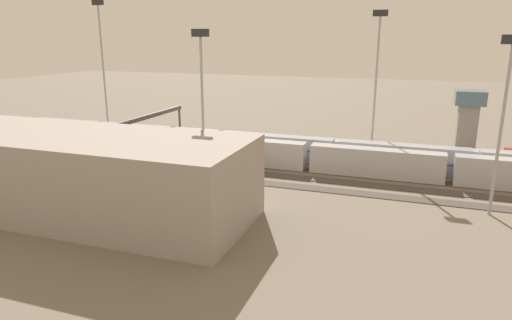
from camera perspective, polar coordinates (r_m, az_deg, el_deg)
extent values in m
plane|color=#756B5B|center=(87.92, 0.64, -0.76)|extent=(400.00, 400.00, 0.00)
cube|color=#3D3833|center=(97.10, 2.54, 0.80)|extent=(140.00, 2.80, 0.12)
cube|color=#4C443D|center=(92.48, 1.63, 0.08)|extent=(140.00, 2.80, 0.12)
cube|color=#4C443D|center=(87.90, 0.64, -0.72)|extent=(140.00, 2.80, 0.12)
cube|color=#4C443D|center=(83.37, -0.47, -1.60)|extent=(140.00, 2.80, 0.12)
cube|color=#4C443D|center=(78.90, -1.71, -2.59)|extent=(140.00, 2.80, 0.12)
cube|color=gold|center=(85.01, -4.28, -0.01)|extent=(10.00, 3.00, 3.60)
cube|color=gold|center=(85.62, -6.15, 1.78)|extent=(3.00, 2.70, 1.40)
cube|color=#A8AAB2|center=(87.75, 17.74, 0.25)|extent=(23.00, 3.00, 5.00)
cube|color=#285193|center=(87.81, 17.72, 0.09)|extent=(22.40, 3.06, 0.36)
cube|color=#A8AAB2|center=(91.46, 2.45, 1.55)|extent=(23.00, 3.00, 5.00)
cube|color=#285193|center=(91.42, 2.45, 1.66)|extent=(22.40, 3.06, 0.36)
cube|color=#A8AAB2|center=(101.00, -10.81, 2.60)|extent=(23.00, 3.00, 5.00)
cube|color=#285193|center=(101.05, -10.80, 2.48)|extent=(22.40, 3.06, 0.36)
cube|color=#A8AAB2|center=(114.93, -21.33, 3.33)|extent=(23.00, 3.00, 5.00)
cube|color=#285193|center=(115.00, -21.32, 3.16)|extent=(22.40, 3.06, 0.36)
cube|color=#B7BABF|center=(83.10, 14.66, -0.33)|extent=(23.00, 3.00, 5.00)
cube|color=#B7BABF|center=(88.19, -1.16, 1.05)|extent=(23.00, 3.00, 5.00)
cube|color=#B7BABF|center=(92.78, 20.73, 0.38)|extent=(23.00, 3.00, 3.80)
cube|color=#1E6B9E|center=(92.87, 20.71, 0.15)|extent=(22.40, 3.06, 0.36)
cube|color=#B7BABF|center=(95.10, 6.05, 1.64)|extent=(23.00, 3.00, 3.80)
cube|color=#1E6B9E|center=(95.10, 6.05, 1.65)|extent=(22.40, 3.06, 0.36)
cylinder|color=#9EA0A5|center=(116.69, -18.43, 10.17)|extent=(0.44, 0.44, 31.02)
cube|color=#262628|center=(116.63, -19.11, 18.05)|extent=(2.80, 0.70, 1.20)
cylinder|color=#9EA0A5|center=(69.32, 28.13, 2.93)|extent=(0.44, 0.44, 23.10)
cylinder|color=#9EA0A5|center=(94.76, 14.63, 8.48)|extent=(0.44, 0.44, 27.76)
cube|color=#262628|center=(94.31, 15.24, 17.24)|extent=(2.80, 0.70, 1.20)
cylinder|color=#9EA0A5|center=(75.84, -6.66, 5.88)|extent=(0.44, 0.44, 24.01)
cube|color=#262628|center=(74.88, -6.96, 15.44)|extent=(2.80, 0.70, 1.20)
cylinder|color=#4C4742|center=(107.29, -9.46, 4.14)|extent=(0.50, 0.50, 8.00)
cylinder|color=#4C4742|center=(87.39, -17.06, 1.18)|extent=(0.50, 0.50, 8.00)
cube|color=#4C4742|center=(96.29, -13.02, 5.38)|extent=(0.70, 25.00, 0.80)
cube|color=#9E9389|center=(70.18, -23.13, -1.36)|extent=(54.76, 17.44, 11.24)
cube|color=gray|center=(108.90, 24.73, 3.66)|extent=(4.00, 4.00, 10.04)
cube|color=slate|center=(107.95, 25.11, 7.05)|extent=(6.00, 6.00, 3.00)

